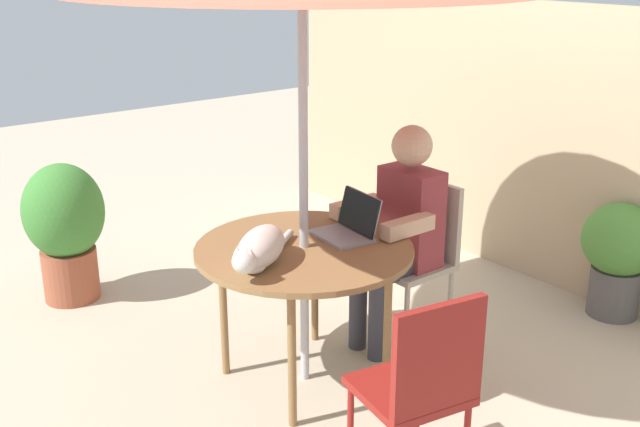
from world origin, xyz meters
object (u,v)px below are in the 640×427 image
(person_seated, at_px, (401,225))
(potted_plant_by_chair, at_px, (619,251))
(patio_table, at_px, (304,257))
(cat, at_px, (259,249))
(chair_empty, at_px, (422,381))
(potted_plant_near_fence, at_px, (65,224))
(laptop, at_px, (351,224))
(chair_occupied, at_px, (420,247))

(person_seated, bearing_deg, potted_plant_by_chair, 65.55)
(patio_table, height_order, potted_plant_by_chair, patio_table)
(person_seated, relative_size, cat, 2.23)
(chair_empty, xyz_separation_m, potted_plant_near_fence, (-2.69, -0.40, -0.04))
(patio_table, height_order, potted_plant_near_fence, potted_plant_near_fence)
(laptop, relative_size, potted_plant_by_chair, 0.46)
(patio_table, distance_m, cat, 0.34)
(cat, distance_m, potted_plant_near_fence, 1.81)
(chair_occupied, xyz_separation_m, cat, (0.07, -1.12, 0.29))
(cat, height_order, potted_plant_by_chair, cat)
(chair_empty, height_order, person_seated, person_seated)
(chair_empty, bearing_deg, potted_plant_by_chair, 101.45)
(chair_empty, bearing_deg, laptop, 154.65)
(chair_occupied, xyz_separation_m, potted_plant_by_chair, (0.57, 1.11, -0.12))
(patio_table, xyz_separation_m, potted_plant_by_chair, (0.57, 1.92, -0.27))
(patio_table, relative_size, potted_plant_near_fence, 1.22)
(chair_empty, xyz_separation_m, cat, (-0.93, -0.12, 0.29))
(patio_table, distance_m, potted_plant_near_fence, 1.80)
(potted_plant_near_fence, bearing_deg, chair_occupied, 39.62)
(laptop, bearing_deg, cat, -85.79)
(chair_occupied, distance_m, cat, 1.16)
(potted_plant_near_fence, height_order, potted_plant_by_chair, potted_plant_near_fence)
(cat, bearing_deg, potted_plant_near_fence, -170.99)
(person_seated, distance_m, potted_plant_near_fence, 2.11)
(chair_occupied, height_order, chair_empty, same)
(chair_occupied, bearing_deg, potted_plant_by_chair, 62.54)
(person_seated, height_order, potted_plant_near_fence, person_seated)
(potted_plant_by_chair, bearing_deg, person_seated, -114.45)
(chair_occupied, relative_size, potted_plant_near_fence, 1.02)
(chair_occupied, height_order, potted_plant_near_fence, chair_occupied)
(patio_table, bearing_deg, potted_plant_near_fence, -160.94)
(patio_table, relative_size, laptop, 3.33)
(chair_occupied, bearing_deg, laptop, -87.52)
(patio_table, distance_m, laptop, 0.31)
(person_seated, relative_size, potted_plant_near_fence, 1.40)
(chair_empty, height_order, potted_plant_by_chair, chair_empty)
(potted_plant_near_fence, bearing_deg, person_seated, 36.29)
(laptop, bearing_deg, chair_occupied, 92.48)
(patio_table, distance_m, person_seated, 0.66)
(chair_occupied, distance_m, person_seated, 0.23)
(chair_empty, bearing_deg, patio_table, 169.64)
(cat, xyz_separation_m, potted_plant_by_chair, (0.51, 2.23, -0.41))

